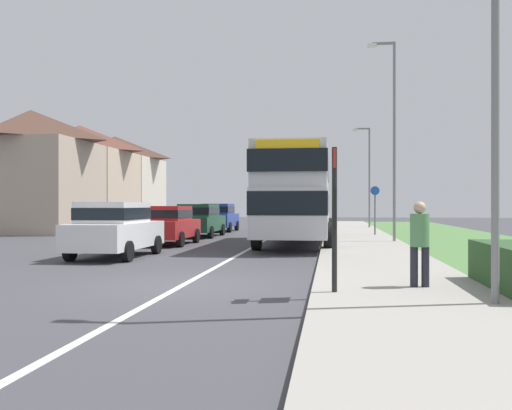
# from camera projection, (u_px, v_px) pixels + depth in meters

# --- Properties ---
(ground_plane) EXTENTS (120.00, 120.00, 0.00)m
(ground_plane) POSITION_uv_depth(u_px,v_px,m) (183.00, 285.00, 11.24)
(ground_plane) COLOR #424247
(lane_marking_centre) EXTENTS (0.14, 60.00, 0.01)m
(lane_marking_centre) POSITION_uv_depth(u_px,v_px,m) (244.00, 252.00, 19.17)
(lane_marking_centre) COLOR silver
(lane_marking_centre) RESTS_ON ground_plane
(pavement_near_side) EXTENTS (3.20, 68.00, 0.12)m
(pavement_near_side) POSITION_uv_depth(u_px,v_px,m) (374.00, 257.00, 16.63)
(pavement_near_side) COLOR #9E998E
(pavement_near_side) RESTS_ON ground_plane
(double_decker_bus) EXTENTS (2.80, 10.09, 3.70)m
(double_decker_bus) POSITION_uv_depth(u_px,v_px,m) (297.00, 191.00, 22.43)
(double_decker_bus) COLOR #BCBCC1
(double_decker_bus) RESTS_ON ground_plane
(parked_car_white) EXTENTS (1.91, 4.25, 1.69)m
(parked_car_white) POSITION_uv_depth(u_px,v_px,m) (115.00, 227.00, 17.11)
(parked_car_white) COLOR silver
(parked_car_white) RESTS_ON ground_plane
(parked_car_red) EXTENTS (1.89, 4.03, 1.55)m
(parked_car_red) POSITION_uv_depth(u_px,v_px,m) (168.00, 223.00, 22.49)
(parked_car_red) COLOR #B21E1E
(parked_car_red) RESTS_ON ground_plane
(parked_car_dark_green) EXTENTS (1.91, 4.57, 1.63)m
(parked_car_dark_green) POSITION_uv_depth(u_px,v_px,m) (200.00, 219.00, 28.03)
(parked_car_dark_green) COLOR #19472D
(parked_car_dark_green) RESTS_ON ground_plane
(parked_car_blue) EXTENTS (1.96, 4.09, 1.66)m
(parked_car_blue) POSITION_uv_depth(u_px,v_px,m) (219.00, 216.00, 33.65)
(parked_car_blue) COLOR navy
(parked_car_blue) RESTS_ON ground_plane
(pedestrian_at_stop) EXTENTS (0.34, 0.34, 1.67)m
(pedestrian_at_stop) POSITION_uv_depth(u_px,v_px,m) (420.00, 240.00, 10.22)
(pedestrian_at_stop) COLOR #23232D
(pedestrian_at_stop) RESTS_ON ground_plane
(bus_stop_sign) EXTENTS (0.09, 0.52, 2.60)m
(bus_stop_sign) POSITION_uv_depth(u_px,v_px,m) (334.00, 209.00, 9.63)
(bus_stop_sign) COLOR black
(bus_stop_sign) RESTS_ON ground_plane
(cycle_route_sign) EXTENTS (0.44, 0.08, 2.52)m
(cycle_route_sign) POSITION_uv_depth(u_px,v_px,m) (375.00, 208.00, 27.82)
(cycle_route_sign) COLOR slate
(cycle_route_sign) RESTS_ON ground_plane
(street_lamp_near) EXTENTS (1.14, 0.20, 8.09)m
(street_lamp_near) POSITION_uv_depth(u_px,v_px,m) (489.00, 8.00, 8.52)
(street_lamp_near) COLOR slate
(street_lamp_near) RESTS_ON ground_plane
(street_lamp_mid) EXTENTS (1.14, 0.20, 8.26)m
(street_lamp_mid) POSITION_uv_depth(u_px,v_px,m) (392.00, 129.00, 22.97)
(street_lamp_mid) COLOR slate
(street_lamp_mid) RESTS_ON ground_plane
(street_lamp_far) EXTENTS (1.14, 0.20, 6.67)m
(street_lamp_far) POSITION_uv_depth(u_px,v_px,m) (368.00, 170.00, 37.05)
(street_lamp_far) COLOR slate
(street_lamp_far) RESTS_ON ground_plane
(house_terrace_far_side) EXTENTS (6.54, 18.84, 7.02)m
(house_terrace_far_side) POSITION_uv_depth(u_px,v_px,m) (80.00, 177.00, 38.37)
(house_terrace_far_side) COLOR tan
(house_terrace_far_side) RESTS_ON ground_plane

